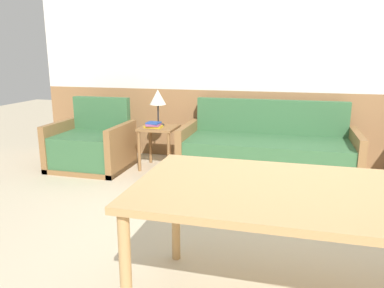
# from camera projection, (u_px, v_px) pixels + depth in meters

# --- Properties ---
(ground_plane) EXTENTS (16.00, 16.00, 0.00)m
(ground_plane) POSITION_uv_depth(u_px,v_px,m) (285.00, 267.00, 2.60)
(ground_plane) COLOR beige
(wall_back) EXTENTS (7.20, 0.06, 2.70)m
(wall_back) POSITION_uv_depth(u_px,v_px,m) (296.00, 61.00, 4.75)
(wall_back) COLOR #996B42
(wall_back) RESTS_ON ground_plane
(couch) EXTENTS (2.06, 0.86, 0.88)m
(couch) POSITION_uv_depth(u_px,v_px,m) (267.00, 153.00, 4.53)
(couch) COLOR olive
(couch) RESTS_ON ground_plane
(armchair) EXTENTS (0.94, 0.77, 0.88)m
(armchair) POSITION_uv_depth(u_px,v_px,m) (92.00, 147.00, 4.80)
(armchair) COLOR olive
(armchair) RESTS_ON ground_plane
(side_table) EXTENTS (0.45, 0.45, 0.54)m
(side_table) POSITION_uv_depth(u_px,v_px,m) (159.00, 135.00, 4.76)
(side_table) COLOR olive
(side_table) RESTS_ON ground_plane
(table_lamp) EXTENTS (0.21, 0.21, 0.46)m
(table_lamp) POSITION_uv_depth(u_px,v_px,m) (158.00, 99.00, 4.74)
(table_lamp) COLOR #262628
(table_lamp) RESTS_ON side_table
(book_stack) EXTENTS (0.21, 0.16, 0.07)m
(book_stack) POSITION_uv_depth(u_px,v_px,m) (154.00, 125.00, 4.66)
(book_stack) COLOR gold
(book_stack) RESTS_ON side_table
(dining_table) EXTENTS (2.20, 0.95, 0.76)m
(dining_table) POSITION_uv_depth(u_px,v_px,m) (345.00, 204.00, 1.90)
(dining_table) COLOR tan
(dining_table) RESTS_ON ground_plane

